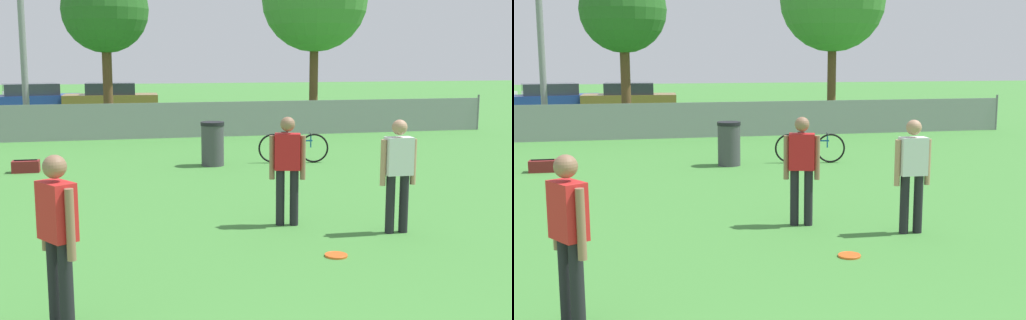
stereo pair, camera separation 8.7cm
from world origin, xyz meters
TOP-DOWN VIEW (x-y plane):
  - fence_backline at (0.00, 18.00)m, footprint 23.12×0.07m
  - tree_near_pole at (-0.95, 20.31)m, footprint 2.86×2.86m
  - player_receiver_white at (3.03, 6.35)m, footprint 0.54×0.23m
  - player_thrower_red at (1.62, 7.10)m, footprint 0.52×0.31m
  - player_defender_red at (-1.41, 4.02)m, footprint 0.39×0.46m
  - frisbee_disc at (1.81, 5.49)m, footprint 0.29×0.29m
  - bicycle_sideline at (3.32, 12.61)m, footprint 1.65×0.47m
  - trash_bin at (1.38, 12.64)m, footprint 0.55×0.55m
  - gear_bag_sideline at (-2.74, 12.67)m, footprint 0.57×0.31m
  - parked_car_blue at (-4.18, 27.22)m, footprint 4.56×2.52m
  - parked_car_tan at (-0.84, 27.02)m, footprint 4.09×1.94m

SIDE VIEW (x-z plane):
  - frisbee_disc at x=1.81m, z-range 0.00..0.03m
  - gear_bag_sideline at x=-2.74m, z-range -0.01..0.27m
  - bicycle_sideline at x=3.32m, z-range -0.01..0.73m
  - trash_bin at x=1.38m, z-range 0.00..1.02m
  - fence_backline at x=0.00m, z-range -0.05..1.16m
  - parked_car_tan at x=-0.84m, z-range -0.01..1.37m
  - parked_car_blue at x=-4.18m, z-range -0.01..1.36m
  - player_receiver_white at x=3.03m, z-range 0.12..1.75m
  - player_thrower_red at x=1.62m, z-range 0.12..1.75m
  - player_defender_red at x=-1.41m, z-range 0.12..1.75m
  - tree_near_pole at x=-0.95m, z-range 1.28..6.76m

